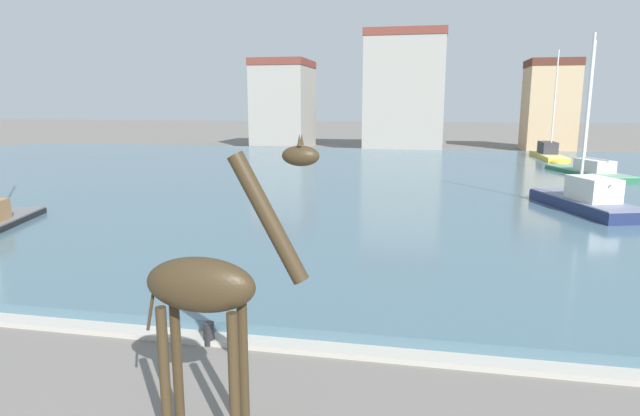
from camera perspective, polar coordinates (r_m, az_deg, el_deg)
harbor_water at (r=34.36m, az=6.91°, el=2.84°), size 88.22×47.10×0.36m
quay_edge_coping at (r=11.58m, az=-2.87°, el=-14.57°), size 88.22×0.50×0.12m
giraffe_statue at (r=8.00m, az=-11.72°, el=-8.72°), size 2.69×0.63×4.69m
sailboat_green at (r=40.71m, az=26.40°, el=3.50°), size 4.56×8.54×9.16m
sailboat_yellow at (r=50.96m, az=23.40°, el=5.14°), size 1.90×8.91×9.54m
sailboat_navy at (r=27.09m, az=26.01°, el=0.55°), size 4.05×7.31×8.10m
mooring_bollard at (r=11.92m, az=-11.82°, el=-13.03°), size 0.24×0.24×0.50m
townhouse_corner_house at (r=63.81m, az=-3.93°, el=11.06°), size 6.19×8.15×10.05m
townhouse_wide_warehouse at (r=59.89m, az=9.03°, el=12.23°), size 8.53×6.87×12.72m
townhouse_end_terrace at (r=64.27m, az=23.35°, el=10.06°), size 5.17×5.69×9.76m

